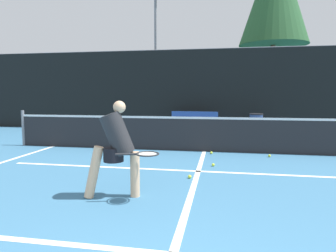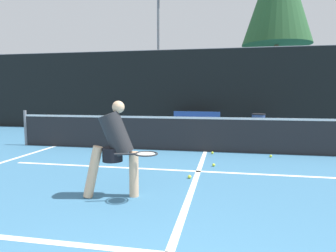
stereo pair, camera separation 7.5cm
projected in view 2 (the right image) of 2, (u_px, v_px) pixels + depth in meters
The scene contains 16 objects.
court_service_line at pixel (198, 171), 6.09m from camera, with size 8.25×0.10×0.01m, color white.
court_center_mark at pixel (196, 179), 5.57m from camera, with size 0.10×5.38×0.01m, color white.
net at pixel (206, 133), 8.15m from camera, with size 11.09×0.09×1.07m.
fence_back at pixel (213, 90), 12.50m from camera, with size 24.00×0.06×3.45m.
player_practicing at pixel (115, 146), 4.51m from camera, with size 1.22×0.52×1.48m.
tennis_ball_scattered_1 at pixel (271, 156), 7.44m from camera, with size 0.07×0.07×0.07m, color #D1E033.
tennis_ball_scattered_2 at pixel (189, 177), 5.59m from camera, with size 0.07×0.07×0.07m, color #D1E033.
tennis_ball_scattered_4 at pixel (212, 153), 7.84m from camera, with size 0.07×0.07×0.07m, color #D1E033.
tennis_ball_scattered_5 at pixel (214, 165), 6.51m from camera, with size 0.07×0.07×0.07m, color #D1E033.
courtside_bench at pixel (196, 121), 12.02m from camera, with size 1.92×0.54×0.86m.
trash_bin at pixel (258, 124), 11.51m from camera, with size 0.52×0.52×0.81m.
parked_car at pixel (230, 112), 15.15m from camera, with size 1.85×4.03×1.49m.
floodlight_mast at pixel (158, 37), 18.88m from camera, with size 1.10×0.24×8.01m.
tree_west at pixel (218, 65), 20.18m from camera, with size 3.51×3.51×3.99m.
tree_mid at pixel (125, 61), 22.45m from camera, with size 4.06×4.06×4.49m.
building_far at pixel (221, 84), 28.43m from camera, with size 36.00×2.40×4.92m, color gray.
Camera 2 is at (0.52, -1.30, 1.58)m, focal length 32.00 mm.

